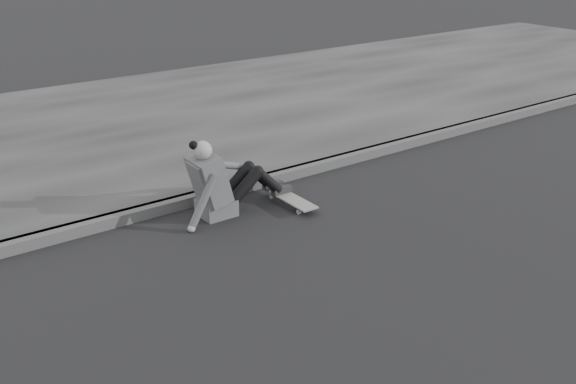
# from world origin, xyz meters

# --- Properties ---
(ground) EXTENTS (80.00, 80.00, 0.00)m
(ground) POSITION_xyz_m (0.00, 0.00, 0.00)
(ground) COLOR black
(ground) RESTS_ON ground
(curb) EXTENTS (24.00, 0.16, 0.12)m
(curb) POSITION_xyz_m (0.00, 2.58, 0.06)
(curb) COLOR #464646
(curb) RESTS_ON ground
(sidewalk) EXTENTS (24.00, 6.00, 0.12)m
(sidewalk) POSITION_xyz_m (0.00, 5.60, 0.06)
(sidewalk) COLOR #343434
(sidewalk) RESTS_ON ground
(skateboard) EXTENTS (0.20, 0.78, 0.09)m
(skateboard) POSITION_xyz_m (-1.37, 1.93, 0.07)
(skateboard) COLOR gray
(skateboard) RESTS_ON ground
(seated_woman) EXTENTS (1.38, 0.46, 0.88)m
(seated_woman) POSITION_xyz_m (-2.10, 2.17, 0.36)
(seated_woman) COLOR #4E4E50
(seated_woman) RESTS_ON ground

